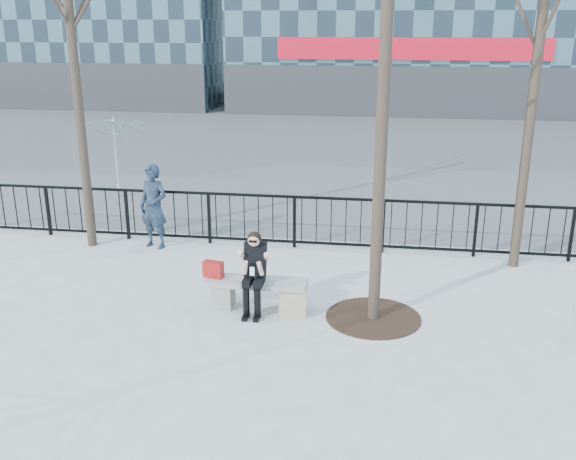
# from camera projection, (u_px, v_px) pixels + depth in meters

# --- Properties ---
(ground) EXTENTS (120.00, 120.00, 0.00)m
(ground) POSITION_uv_depth(u_px,v_px,m) (257.00, 308.00, 10.50)
(ground) COLOR #A2A39E
(ground) RESTS_ON ground
(street_surface) EXTENTS (60.00, 23.00, 0.01)m
(street_surface) POSITION_uv_depth(u_px,v_px,m) (333.00, 142.00, 24.58)
(street_surface) COLOR #474747
(street_surface) RESTS_ON ground
(railing) EXTENTS (14.00, 0.06, 1.10)m
(railing) POSITION_uv_depth(u_px,v_px,m) (285.00, 221.00, 13.14)
(railing) COLOR black
(railing) RESTS_ON ground
(tree_grate) EXTENTS (1.50, 1.50, 0.02)m
(tree_grate) POSITION_uv_depth(u_px,v_px,m) (373.00, 317.00, 10.13)
(tree_grate) COLOR black
(tree_grate) RESTS_ON ground
(bench_main) EXTENTS (1.65, 0.46, 0.49)m
(bench_main) POSITION_uv_depth(u_px,v_px,m) (256.00, 291.00, 10.41)
(bench_main) COLOR gray
(bench_main) RESTS_ON ground
(seated_woman) EXTENTS (0.50, 0.64, 1.34)m
(seated_woman) POSITION_uv_depth(u_px,v_px,m) (254.00, 273.00, 10.14)
(seated_woman) COLOR black
(seated_woman) RESTS_ON ground
(handbag) EXTENTS (0.35, 0.22, 0.27)m
(handbag) POSITION_uv_depth(u_px,v_px,m) (213.00, 269.00, 10.43)
(handbag) COLOR #A01413
(handbag) RESTS_ON bench_main
(shopping_bag) EXTENTS (0.43, 0.24, 0.39)m
(shopping_bag) POSITION_uv_depth(u_px,v_px,m) (293.00, 306.00, 10.09)
(shopping_bag) COLOR #D1B293
(shopping_bag) RESTS_ON ground
(standing_man) EXTENTS (0.72, 0.57, 1.74)m
(standing_man) POSITION_uv_depth(u_px,v_px,m) (154.00, 206.00, 13.05)
(standing_man) COLOR black
(standing_man) RESTS_ON ground
(vendor_umbrella) EXTENTS (2.65, 2.69, 2.15)m
(vendor_umbrella) POSITION_uv_depth(u_px,v_px,m) (116.00, 157.00, 16.70)
(vendor_umbrella) COLOR #DAEC34
(vendor_umbrella) RESTS_ON ground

